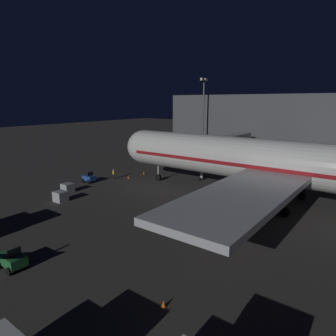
% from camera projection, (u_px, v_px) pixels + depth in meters
% --- Properties ---
extents(ground_plane, '(320.00, 320.00, 0.00)m').
position_uv_depth(ground_plane, '(239.00, 197.00, 46.35)').
color(ground_plane, '#383533').
extents(airliner_at_gate, '(51.36, 62.83, 18.34)m').
position_uv_depth(airliner_at_gate, '(299.00, 166.00, 40.25)').
color(airliner_at_gate, silver).
rests_on(airliner_at_gate, ground_plane).
extents(jet_bridge, '(22.39, 3.40, 7.54)m').
position_uv_depth(jet_bridge, '(220.00, 144.00, 60.14)').
color(jet_bridge, '#9E9E99').
rests_on(jet_bridge, ground_plane).
extents(terminal_wall, '(6.00, 80.00, 15.95)m').
position_uv_depth(terminal_wall, '(332.00, 132.00, 64.73)').
color(terminal_wall, '#4C4F54').
rests_on(terminal_wall, ground_plane).
extents(apron_floodlight_mast, '(2.90, 0.50, 19.90)m').
position_uv_depth(apron_floodlight_mast, '(203.00, 113.00, 76.52)').
color(apron_floodlight_mast, '#59595E').
rests_on(apron_floodlight_mast, ground_plane).
extents(baggage_tug_spare, '(1.86, 2.29, 1.95)m').
position_uv_depth(baggage_tug_spare, '(89.00, 178.00, 54.40)').
color(baggage_tug_spare, '#234C9E').
rests_on(baggage_tug_spare, ground_plane).
extents(baggage_tug_lead, '(1.86, 2.53, 1.95)m').
position_uv_depth(baggage_tug_lead, '(13.00, 260.00, 26.31)').
color(baggage_tug_lead, '#287038').
rests_on(baggage_tug_lead, ground_plane).
extents(baggage_container_near_belt, '(1.58, 1.66, 1.41)m').
position_uv_depth(baggage_container_near_belt, '(68.00, 188.00, 48.47)').
color(baggage_container_near_belt, '#B7BABF').
rests_on(baggage_container_near_belt, ground_plane).
extents(baggage_container_mid_row, '(1.56, 1.81, 1.50)m').
position_uv_depth(baggage_container_mid_row, '(61.00, 196.00, 43.94)').
color(baggage_container_mid_row, '#B7BABF').
rests_on(baggage_container_mid_row, ground_plane).
extents(ground_crew_near_nose_gear, '(0.40, 0.40, 1.84)m').
position_uv_depth(ground_crew_near_nose_gear, '(114.00, 174.00, 56.71)').
color(ground_crew_near_nose_gear, black).
rests_on(ground_crew_near_nose_gear, ground_plane).
extents(traffic_cone_nose_port, '(0.36, 0.36, 0.55)m').
position_uv_depth(traffic_cone_nose_port, '(144.00, 173.00, 60.61)').
color(traffic_cone_nose_port, orange).
rests_on(traffic_cone_nose_port, ground_plane).
extents(traffic_cone_nose_starboard, '(0.36, 0.36, 0.55)m').
position_uv_depth(traffic_cone_nose_starboard, '(128.00, 177.00, 57.17)').
color(traffic_cone_nose_starboard, orange).
rests_on(traffic_cone_nose_starboard, ground_plane).
extents(traffic_cone_wingtip_svc_side, '(0.36, 0.36, 0.55)m').
position_uv_depth(traffic_cone_wingtip_svc_side, '(164.00, 304.00, 21.34)').
color(traffic_cone_wingtip_svc_side, orange).
rests_on(traffic_cone_wingtip_svc_side, ground_plane).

